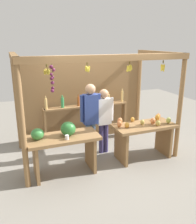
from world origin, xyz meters
The scene contains 7 objects.
ground_plane centered at (0.00, 0.00, 0.00)m, with size 12.00×12.00×0.00m, color gray.
market_stall centered at (0.00, 0.42, 1.35)m, with size 3.43×1.86×2.34m.
fruit_counter_left centered at (-0.94, -0.65, 0.66)m, with size 1.39×0.64×1.07m.
fruit_counter_right centered at (0.91, -0.65, 0.61)m, with size 1.39×0.65×0.95m.
bottle_shelf_unit centered at (0.01, 0.66, 0.80)m, with size 2.20×0.22×1.35m.
vendor_man centered at (-0.16, -0.13, 1.02)m, with size 0.48×0.23×1.69m.
vendor_woman centered at (0.17, -0.09, 0.92)m, with size 0.48×0.21×1.54m.
Camera 1 is at (-1.82, -4.86, 2.58)m, focal length 37.81 mm.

